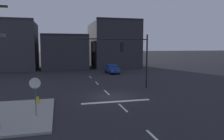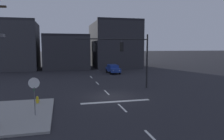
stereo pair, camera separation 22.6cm
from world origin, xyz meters
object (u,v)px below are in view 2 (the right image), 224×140
object	(u,v)px
signal_mast_near_side	(127,52)
car_lot_nearside	(113,69)
stop_sign	(34,87)
fire_hydrant	(37,101)

from	to	relation	value
signal_mast_near_side	car_lot_nearside	size ratio (longest dim) A/B	1.91
stop_sign	fire_hydrant	size ratio (longest dim) A/B	3.77
car_lot_nearside	fire_hydrant	distance (m)	22.41
stop_sign	car_lot_nearside	bearing A→B (deg)	63.58
signal_mast_near_side	fire_hydrant	distance (m)	11.24
signal_mast_near_side	car_lot_nearside	bearing A→B (deg)	82.31
car_lot_nearside	fire_hydrant	bearing A→B (deg)	-120.67
signal_mast_near_side	stop_sign	world-z (taller)	signal_mast_near_side
stop_sign	fire_hydrant	bearing A→B (deg)	93.04
car_lot_nearside	fire_hydrant	world-z (taller)	car_lot_nearside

